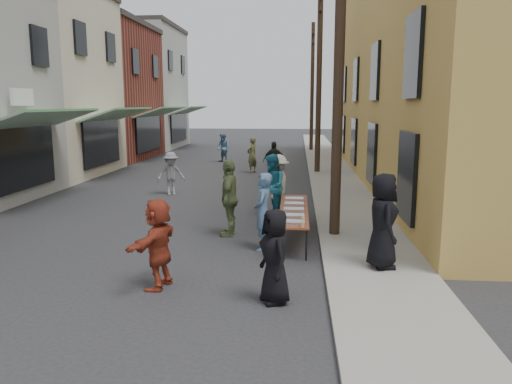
% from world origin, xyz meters
% --- Properties ---
extents(ground, '(120.00, 120.00, 0.00)m').
position_xyz_m(ground, '(0.00, 0.00, 0.00)').
color(ground, '#28282B').
rests_on(ground, ground).
extents(sidewalk, '(2.20, 60.00, 0.10)m').
position_xyz_m(sidewalk, '(5.00, 15.00, 0.05)').
color(sidewalk, gray).
rests_on(sidewalk, ground).
extents(storefront_row, '(8.00, 37.00, 9.00)m').
position_xyz_m(storefront_row, '(-10.00, 14.96, 4.12)').
color(storefront_row, maroon).
rests_on(storefront_row, ground).
extents(building_ochre, '(10.00, 28.00, 10.00)m').
position_xyz_m(building_ochre, '(11.10, 14.00, 5.00)').
color(building_ochre, gold).
rests_on(building_ochre, ground).
extents(utility_pole_near, '(0.26, 0.26, 9.00)m').
position_xyz_m(utility_pole_near, '(4.30, 3.00, 4.50)').
color(utility_pole_near, '#2D2116').
rests_on(utility_pole_near, ground).
extents(utility_pole_mid, '(0.26, 0.26, 9.00)m').
position_xyz_m(utility_pole_mid, '(4.30, 15.00, 4.50)').
color(utility_pole_mid, '#2D2116').
rests_on(utility_pole_mid, ground).
extents(utility_pole_far, '(0.26, 0.26, 9.00)m').
position_xyz_m(utility_pole_far, '(4.30, 27.00, 4.50)').
color(utility_pole_far, '#2D2116').
rests_on(utility_pole_far, ground).
extents(serving_table, '(0.70, 4.00, 0.75)m').
position_xyz_m(serving_table, '(3.26, 2.87, 0.71)').
color(serving_table, brown).
rests_on(serving_table, ground).
extents(catering_tray_sausage, '(0.50, 0.33, 0.08)m').
position_xyz_m(catering_tray_sausage, '(3.26, 1.22, 0.79)').
color(catering_tray_sausage, maroon).
rests_on(catering_tray_sausage, serving_table).
extents(catering_tray_foil_b, '(0.50, 0.33, 0.08)m').
position_xyz_m(catering_tray_foil_b, '(3.26, 1.87, 0.79)').
color(catering_tray_foil_b, '#B2B2B7').
rests_on(catering_tray_foil_b, serving_table).
extents(catering_tray_buns, '(0.50, 0.33, 0.08)m').
position_xyz_m(catering_tray_buns, '(3.26, 2.57, 0.79)').
color(catering_tray_buns, tan).
rests_on(catering_tray_buns, serving_table).
extents(catering_tray_foil_d, '(0.50, 0.33, 0.08)m').
position_xyz_m(catering_tray_foil_d, '(3.26, 3.27, 0.79)').
color(catering_tray_foil_d, '#B2B2B7').
rests_on(catering_tray_foil_d, serving_table).
extents(catering_tray_buns_end, '(0.50, 0.33, 0.08)m').
position_xyz_m(catering_tray_buns_end, '(3.26, 3.97, 0.79)').
color(catering_tray_buns_end, tan).
rests_on(catering_tray_buns_end, serving_table).
extents(condiment_jar_a, '(0.07, 0.07, 0.08)m').
position_xyz_m(condiment_jar_a, '(3.04, 0.92, 0.79)').
color(condiment_jar_a, '#A57F26').
rests_on(condiment_jar_a, serving_table).
extents(condiment_jar_b, '(0.07, 0.07, 0.08)m').
position_xyz_m(condiment_jar_b, '(3.04, 1.02, 0.79)').
color(condiment_jar_b, '#A57F26').
rests_on(condiment_jar_b, serving_table).
extents(condiment_jar_c, '(0.07, 0.07, 0.08)m').
position_xyz_m(condiment_jar_c, '(3.04, 1.12, 0.79)').
color(condiment_jar_c, '#A57F26').
rests_on(condiment_jar_c, serving_table).
extents(cup_stack, '(0.08, 0.08, 0.12)m').
position_xyz_m(cup_stack, '(3.46, 0.97, 0.81)').
color(cup_stack, tan).
rests_on(cup_stack, serving_table).
extents(guest_front_a, '(0.80, 0.94, 1.64)m').
position_xyz_m(guest_front_a, '(2.97, -1.37, 0.82)').
color(guest_front_a, black).
rests_on(guest_front_a, ground).
extents(guest_front_b, '(0.49, 0.70, 1.82)m').
position_xyz_m(guest_front_b, '(2.55, 1.75, 0.91)').
color(guest_front_b, '#4C6C94').
rests_on(guest_front_b, ground).
extents(guest_front_c, '(0.95, 1.09, 1.91)m').
position_xyz_m(guest_front_c, '(2.58, 5.13, 0.96)').
color(guest_front_c, teal).
rests_on(guest_front_c, ground).
extents(guest_front_d, '(0.89, 1.30, 1.85)m').
position_xyz_m(guest_front_d, '(2.75, 5.66, 0.92)').
color(guest_front_d, white).
rests_on(guest_front_d, ground).
extents(guest_front_e, '(0.54, 1.18, 1.97)m').
position_xyz_m(guest_front_e, '(1.60, 2.98, 0.99)').
color(guest_front_e, '#5D6C3E').
rests_on(guest_front_e, ground).
extents(guest_queue_back, '(0.81, 1.63, 1.68)m').
position_xyz_m(guest_queue_back, '(0.80, -0.84, 0.84)').
color(guest_queue_back, '#A03923').
rests_on(guest_queue_back, ground).
extents(server, '(0.71, 1.00, 1.92)m').
position_xyz_m(server, '(5.05, 0.39, 1.06)').
color(server, black).
rests_on(server, sidewalk).
extents(passerby_left, '(1.19, 0.98, 1.61)m').
position_xyz_m(passerby_left, '(-1.39, 8.65, 0.80)').
color(passerby_left, slate).
rests_on(passerby_left, ground).
extents(passerby_mid, '(1.04, 0.52, 1.72)m').
position_xyz_m(passerby_mid, '(2.29, 12.81, 0.86)').
color(passerby_mid, black).
rests_on(passerby_mid, ground).
extents(passerby_right, '(0.70, 0.77, 1.77)m').
position_xyz_m(passerby_right, '(1.09, 14.95, 0.89)').
color(passerby_right, brown).
rests_on(passerby_right, ground).
extents(passerby_far, '(1.04, 1.01, 1.69)m').
position_xyz_m(passerby_far, '(-1.01, 19.35, 0.85)').
color(passerby_far, teal).
rests_on(passerby_far, ground).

